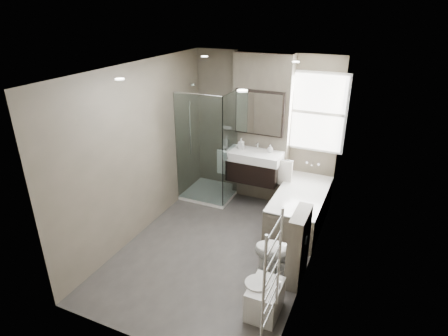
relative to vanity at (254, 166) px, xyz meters
The scene contains 15 objects.
room 1.53m from the vanity, 90.00° to the right, with size 2.70×3.90×2.70m.
vanity_pier 0.66m from the vanity, 90.00° to the left, with size 1.00×0.25×2.60m, color #635C4E.
vanity is the anchor object (origin of this frame).
mirror_cabinet 0.91m from the vanity, 90.00° to the left, with size 0.86×0.08×0.76m.
towel_left 0.56m from the vanity, behind, with size 0.24×0.06×0.44m, color white.
towel_right 0.56m from the vanity, ahead, with size 0.24×0.06×0.44m, color white.
shower_enclosure 0.80m from the vanity, behind, with size 0.90×0.90×2.00m.
bathtub 1.07m from the vanity, 19.37° to the right, with size 0.75×1.60×0.57m.
window 1.37m from the vanity, 26.58° to the left, with size 0.98×0.06×1.33m.
toilet 1.95m from the vanity, 59.48° to the right, with size 0.38×0.67×0.68m, color white.
cistern_box 2.08m from the vanity, 54.16° to the right, with size 0.19×0.55×1.00m.
bidet 2.66m from the vanity, 67.10° to the right, with size 0.42×0.49×0.51m.
towel_radiator 3.30m from the vanity, 67.55° to the right, with size 0.03×0.49×1.10m.
soap_bottle_a 0.44m from the vanity, 169.16° to the left, with size 0.09×0.09×0.19m, color white.
soap_bottle_b 0.42m from the vanity, 22.19° to the left, with size 0.10×0.10×0.13m, color white.
Camera 1 is at (1.95, -4.21, 3.33)m, focal length 30.00 mm.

